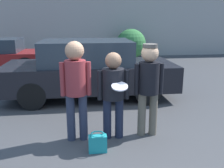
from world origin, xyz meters
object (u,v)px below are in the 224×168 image
object	(u,v)px
person_left	(76,82)
person_right	(149,82)
shrub	(131,44)
person_middle_with_frisbee	(113,88)
handbag	(98,143)
parked_car_near	(89,69)

from	to	relation	value
person_left	person_right	world-z (taller)	person_left
shrub	person_right	bearing A→B (deg)	-99.27
person_middle_with_frisbee	handbag	size ratio (longest dim) A/B	4.82
shrub	handbag	size ratio (longest dim) A/B	4.85
handbag	shrub	bearing A→B (deg)	75.72
parked_car_near	shrub	size ratio (longest dim) A/B	2.88
person_right	shrub	world-z (taller)	person_right
person_right	parked_car_near	bearing A→B (deg)	111.60
person_middle_with_frisbee	person_left	bearing A→B (deg)	179.39
person_middle_with_frisbee	person_right	size ratio (longest dim) A/B	0.92
parked_car_near	person_right	bearing A→B (deg)	-68.40
person_middle_with_frisbee	handbag	bearing A→B (deg)	-123.53
person_left	person_middle_with_frisbee	world-z (taller)	person_left
shrub	handbag	xyz separation A→B (m)	(-2.47, -9.68, -0.64)
person_middle_with_frisbee	shrub	xyz separation A→B (m)	(2.15, 9.20, -0.15)
handbag	parked_car_near	bearing A→B (deg)	90.50
person_right	handbag	bearing A→B (deg)	-151.52
person_right	handbag	distance (m)	1.41
person_right	handbag	size ratio (longest dim) A/B	5.21
parked_car_near	handbag	distance (m)	3.11
person_left	parked_car_near	world-z (taller)	person_left
person_middle_with_frisbee	shrub	size ratio (longest dim) A/B	0.99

